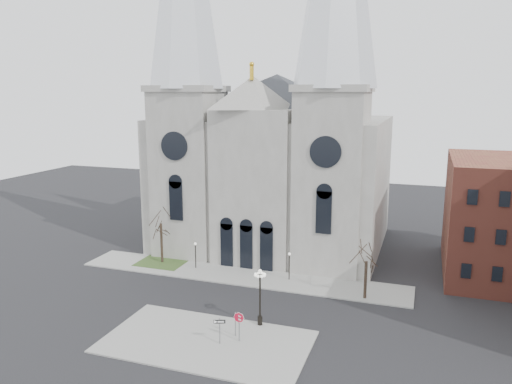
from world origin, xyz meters
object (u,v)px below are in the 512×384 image
(globe_lamp, at_px, (260,290))
(street_name_sign, at_px, (236,322))
(one_way_sign, at_px, (220,327))
(stop_sign, at_px, (239,321))

(globe_lamp, xyz_separation_m, street_name_sign, (-1.28, -2.82, -2.09))
(one_way_sign, relative_size, street_name_sign, 1.02)
(globe_lamp, height_order, street_name_sign, globe_lamp)
(one_way_sign, bearing_deg, stop_sign, 12.86)
(stop_sign, xyz_separation_m, one_way_sign, (-1.44, -0.97, -0.35))
(stop_sign, distance_m, street_name_sign, 1.10)
(stop_sign, height_order, globe_lamp, globe_lamp)
(stop_sign, relative_size, one_way_sign, 1.16)
(globe_lamp, bearing_deg, one_way_sign, -115.36)
(stop_sign, height_order, street_name_sign, stop_sign)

